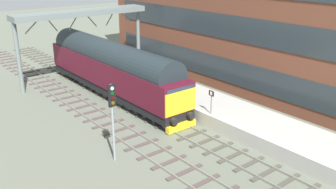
{
  "coord_description": "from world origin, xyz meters",
  "views": [
    {
      "loc": [
        -15.24,
        -19.35,
        11.0
      ],
      "look_at": [
        0.2,
        -0.21,
        2.07
      ],
      "focal_mm": 39.88,
      "sensor_mm": 36.0,
      "label": 1
    }
  ],
  "objects": [
    {
      "name": "diesel_locomotive",
      "position": [
        0.0,
        7.09,
        2.48
      ],
      "size": [
        2.74,
        18.23,
        4.68
      ],
      "color": "black",
      "rests_on": "ground"
    },
    {
      "name": "ground_plane",
      "position": [
        0.0,
        0.0,
        0.0
      ],
      "size": [
        140.0,
        140.0,
        0.0
      ],
      "primitive_type": "plane",
      "color": "#5F6456",
      "rests_on": "ground"
    },
    {
      "name": "station_platform",
      "position": [
        3.6,
        0.0,
        0.5
      ],
      "size": [
        4.0,
        44.0,
        1.01
      ],
      "color": "#A9A8A1",
      "rests_on": "ground"
    },
    {
      "name": "overhead_footbridge",
      "position": [
        0.34,
        12.56,
        6.03
      ],
      "size": [
        12.71,
        2.0,
        6.65
      ],
      "color": "slate",
      "rests_on": "ground"
    },
    {
      "name": "track_main",
      "position": [
        0.0,
        -0.0,
        0.05
      ],
      "size": [
        2.5,
        60.0,
        0.15
      ],
      "color": "slate",
      "rests_on": "ground"
    },
    {
      "name": "station_building",
      "position": [
        10.23,
        -0.34,
        7.36
      ],
      "size": [
        4.45,
        38.19,
        14.72
      ],
      "color": "brown",
      "rests_on": "ground"
    },
    {
      "name": "waiting_passenger",
      "position": [
        4.07,
        2.78,
        1.99
      ],
      "size": [
        0.42,
        0.5,
        1.64
      ],
      "rotation": [
        0.0,
        0.0,
        1.83
      ],
      "color": "#34262F",
      "rests_on": "station_platform"
    },
    {
      "name": "signal_post_near",
      "position": [
        -5.66,
        -2.57,
        3.03
      ],
      "size": [
        0.44,
        0.22,
        4.65
      ],
      "color": "gray",
      "rests_on": "ground"
    },
    {
      "name": "platform_number_sign",
      "position": [
        1.87,
        -2.81,
        2.14
      ],
      "size": [
        0.1,
        0.44,
        1.69
      ],
      "color": "slate",
      "rests_on": "station_platform"
    },
    {
      "name": "track_adjacent_west",
      "position": [
        -3.41,
        -0.0,
        0.05
      ],
      "size": [
        2.5,
        60.0,
        0.15
      ],
      "color": "gray",
      "rests_on": "ground"
    }
  ]
}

